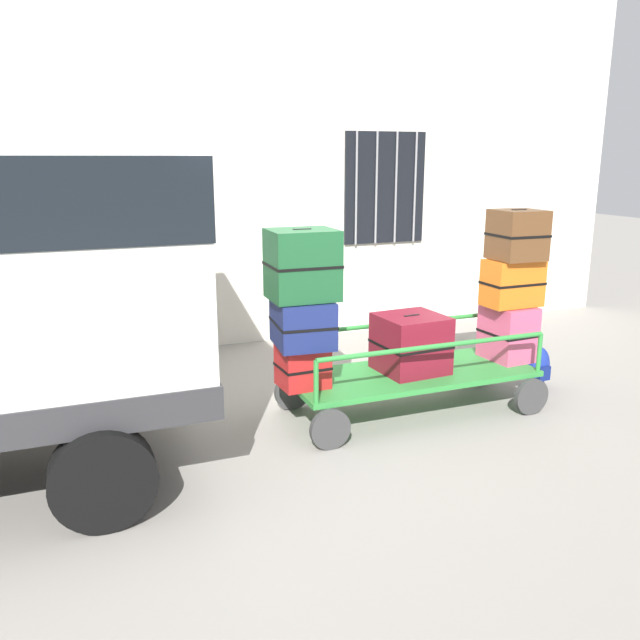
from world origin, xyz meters
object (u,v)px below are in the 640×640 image
Objects in this scene: suitcase_left_middle at (303,322)px; suitcase_midleft_bottom at (411,343)px; suitcase_center_middle at (512,283)px; suitcase_center_bottom at (508,332)px; suitcase_left_top at (302,265)px; backpack at (538,367)px; luggage_cart at (411,378)px; suitcase_left_bottom at (303,366)px; suitcase_center_top at (517,235)px.

suitcase_midleft_bottom is at bearing 1.55° from suitcase_left_middle.
suitcase_center_middle is (1.11, -0.04, 0.52)m from suitcase_midleft_bottom.
suitcase_left_top is at bearing -179.83° from suitcase_center_bottom.
suitcase_left_middle is at bearing -177.45° from backpack.
suitcase_left_top is at bearing 179.73° from luggage_cart.
suitcase_left_middle is (-1.11, 0.00, 0.66)m from luggage_cart.
suitcase_center_bottom is at bearing -1.16° from suitcase_midleft_bottom.
suitcase_center_top reaches higher than suitcase_left_bottom.
suitcase_center_middle is at bearing -90.00° from suitcase_center_bottom.
suitcase_left_bottom is at bearing 179.13° from suitcase_center_top.
suitcase_center_top reaches higher than suitcase_left_middle.
suitcase_left_top is at bearing -90.00° from suitcase_left_bottom.
luggage_cart is 1.40m from suitcase_center_middle.
suitcase_left_top is at bearing -177.47° from backpack.
suitcase_center_bottom is (2.22, 0.00, 0.09)m from suitcase_left_bottom.
suitcase_left_top is at bearing -178.51° from suitcase_midleft_bottom.
suitcase_left_top is 0.95× the size of suitcase_midleft_bottom.
suitcase_midleft_bottom is 1.15× the size of suitcase_center_bottom.
backpack is at bearing 2.53° from suitcase_left_top.
suitcase_center_top is at bearing -164.15° from backpack.
suitcase_left_bottom is 2.77m from backpack.
suitcase_left_middle is (0.00, -0.01, 0.40)m from suitcase_left_bottom.
backpack is at bearing 15.85° from suitcase_center_top.
luggage_cart is at bearing 178.83° from suitcase_center_top.
suitcase_center_middle is at bearing -0.17° from suitcase_left_middle.
suitcase_center_bottom is at bearing 90.00° from suitcase_center_top.
suitcase_left_bottom is 2.47m from suitcase_center_top.
luggage_cart is 4.38× the size of suitcase_center_bottom.
suitcase_left_top reaches higher than suitcase_center_bottom.
suitcase_midleft_bottom is at bearing 177.07° from suitcase_center_top.
suitcase_center_middle is at bearing -0.20° from suitcase_left_top.
luggage_cart is at bearing -0.27° from suitcase_left_top.
suitcase_center_top is (1.11, -0.02, 1.34)m from luggage_cart.
suitcase_center_bottom is at bearing 0.17° from suitcase_left_top.
suitcase_left_middle reaches higher than luggage_cart.
suitcase_center_bottom is at bearing 0.20° from suitcase_left_middle.
suitcase_center_middle is 1.16× the size of suitcase_center_top.
suitcase_center_bottom is 0.71m from backpack.
suitcase_center_bottom is (1.11, -0.02, 0.00)m from suitcase_midleft_bottom.
suitcase_left_top is 1.39× the size of backpack.
suitcase_left_top reaches higher than luggage_cart.
suitcase_center_top is at bearing -90.00° from suitcase_center_middle.
suitcase_left_bottom is at bearing 179.44° from luggage_cart.
suitcase_left_bottom reaches higher than backpack.
suitcase_left_bottom is 0.72× the size of suitcase_left_top.
suitcase_left_middle reaches higher than backpack.
backpack is (2.75, 0.12, -0.78)m from suitcase_left_middle.
suitcase_left_bottom is (-1.11, 0.01, 0.26)m from luggage_cart.
suitcase_left_top is (0.00, 0.00, 0.51)m from suitcase_left_middle.
suitcase_center_middle reaches higher than backpack.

